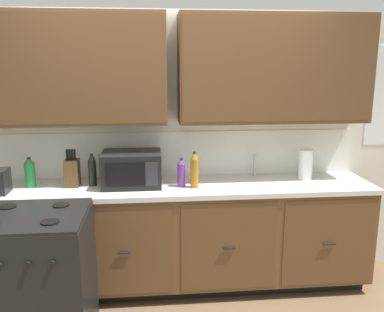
{
  "coord_description": "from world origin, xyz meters",
  "views": [
    {
      "loc": [
        -0.17,
        -3.0,
        1.91
      ],
      "look_at": [
        0.15,
        0.27,
        1.18
      ],
      "focal_mm": 38.62,
      "sensor_mm": 36.0,
      "label": 1
    }
  ],
  "objects": [
    {
      "name": "ground_plane",
      "position": [
        0.0,
        0.0,
        0.0
      ],
      "size": [
        8.24,
        8.24,
        0.0
      ],
      "primitive_type": "plane",
      "color": "brown"
    },
    {
      "name": "wall_unit",
      "position": [
        0.0,
        0.5,
        1.62
      ],
      "size": [
        4.5,
        0.4,
        2.36
      ],
      "color": "silver",
      "rests_on": "ground_plane"
    },
    {
      "name": "counter_run",
      "position": [
        0.0,
        0.3,
        0.48
      ],
      "size": [
        3.33,
        0.64,
        0.93
      ],
      "color": "black",
      "rests_on": "ground_plane"
    },
    {
      "name": "stove_range",
      "position": [
        -1.0,
        -0.33,
        0.47
      ],
      "size": [
        0.76,
        0.68,
        0.95
      ],
      "color": "black",
      "rests_on": "ground_plane"
    },
    {
      "name": "microwave",
      "position": [
        -0.35,
        0.33,
        1.07
      ],
      "size": [
        0.48,
        0.37,
        0.28
      ],
      "color": "black",
      "rests_on": "counter_run"
    },
    {
      "name": "knife_block",
      "position": [
        -0.83,
        0.35,
        1.04
      ],
      "size": [
        0.11,
        0.14,
        0.31
      ],
      "color": "#52361E",
      "rests_on": "counter_run"
    },
    {
      "name": "sink_faucet",
      "position": [
        0.73,
        0.51,
        1.03
      ],
      "size": [
        0.02,
        0.02,
        0.2
      ],
      "primitive_type": "cylinder",
      "color": "#B2B5BA",
      "rests_on": "counter_run"
    },
    {
      "name": "paper_towel_roll",
      "position": [
        1.15,
        0.37,
        1.06
      ],
      "size": [
        0.12,
        0.12,
        0.26
      ],
      "primitive_type": "cylinder",
      "color": "white",
      "rests_on": "counter_run"
    },
    {
      "name": "bottle_dark",
      "position": [
        -0.67,
        0.35,
        1.06
      ],
      "size": [
        0.06,
        0.06,
        0.27
      ],
      "color": "black",
      "rests_on": "counter_run"
    },
    {
      "name": "bottle_amber",
      "position": [
        0.16,
        0.21,
        1.07
      ],
      "size": [
        0.07,
        0.07,
        0.3
      ],
      "color": "#9E6619",
      "rests_on": "counter_run"
    },
    {
      "name": "bottle_violet",
      "position": [
        0.06,
        0.25,
        1.05
      ],
      "size": [
        0.07,
        0.07,
        0.24
      ],
      "color": "#663384",
      "rests_on": "counter_run"
    },
    {
      "name": "bottle_green",
      "position": [
        -1.17,
        0.36,
        1.05
      ],
      "size": [
        0.08,
        0.08,
        0.25
      ],
      "color": "#237A38",
      "rests_on": "counter_run"
    }
  ]
}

